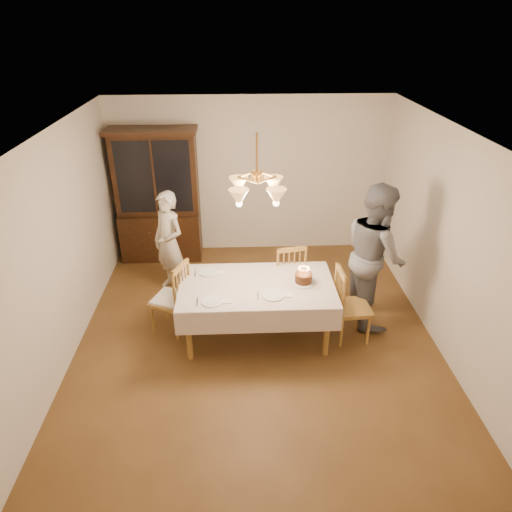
{
  "coord_description": "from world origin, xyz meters",
  "views": [
    {
      "loc": [
        -0.21,
        -4.74,
        3.7
      ],
      "look_at": [
        0.0,
        0.2,
        1.05
      ],
      "focal_mm": 32.0,
      "sensor_mm": 36.0,
      "label": 1
    }
  ],
  "objects_px": {
    "chair_far_side": "(287,277)",
    "birthday_cake": "(303,278)",
    "elderly_woman": "(169,243)",
    "china_hutch": "(158,198)",
    "dining_table": "(257,290)"
  },
  "relations": [
    {
      "from": "china_hutch",
      "to": "chair_far_side",
      "type": "distance_m",
      "value": 2.57
    },
    {
      "from": "dining_table",
      "to": "birthday_cake",
      "type": "bearing_deg",
      "value": 2.65
    },
    {
      "from": "dining_table",
      "to": "chair_far_side",
      "type": "distance_m",
      "value": 0.85
    },
    {
      "from": "birthday_cake",
      "to": "elderly_woman",
      "type": "bearing_deg",
      "value": 146.92
    },
    {
      "from": "elderly_woman",
      "to": "birthday_cake",
      "type": "relative_size",
      "value": 5.1
    },
    {
      "from": "elderly_woman",
      "to": "china_hutch",
      "type": "bearing_deg",
      "value": 148.61
    },
    {
      "from": "elderly_woman",
      "to": "birthday_cake",
      "type": "height_order",
      "value": "elderly_woman"
    },
    {
      "from": "chair_far_side",
      "to": "elderly_woman",
      "type": "xyz_separation_m",
      "value": [
        -1.67,
        0.51,
        0.32
      ]
    },
    {
      "from": "china_hutch",
      "to": "birthday_cake",
      "type": "distance_m",
      "value": 3.05
    },
    {
      "from": "birthday_cake",
      "to": "china_hutch",
      "type": "bearing_deg",
      "value": 132.89
    },
    {
      "from": "chair_far_side",
      "to": "birthday_cake",
      "type": "height_order",
      "value": "chair_far_side"
    },
    {
      "from": "china_hutch",
      "to": "elderly_woman",
      "type": "relative_size",
      "value": 1.41
    },
    {
      "from": "dining_table",
      "to": "elderly_woman",
      "type": "distance_m",
      "value": 1.7
    },
    {
      "from": "dining_table",
      "to": "chair_far_side",
      "type": "height_order",
      "value": "chair_far_side"
    },
    {
      "from": "china_hutch",
      "to": "dining_table",
      "type": "bearing_deg",
      "value": -56.46
    }
  ]
}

